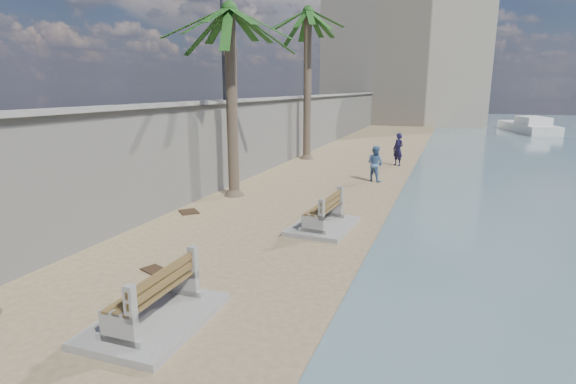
# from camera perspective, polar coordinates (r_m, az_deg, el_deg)

# --- Properties ---
(ground_plane) EXTENTS (140.00, 140.00, 0.00)m
(ground_plane) POSITION_cam_1_polar(r_m,az_deg,el_deg) (7.28, -16.70, -21.73)
(ground_plane) COLOR #957D5B
(seawall) EXTENTS (0.45, 70.00, 3.50)m
(seawall) POSITION_cam_1_polar(r_m,az_deg,el_deg) (26.37, 0.16, 7.99)
(seawall) COLOR gray
(seawall) RESTS_ON ground_plane
(wall_cap) EXTENTS (0.80, 70.00, 0.12)m
(wall_cap) POSITION_cam_1_polar(r_m,az_deg,el_deg) (26.27, 0.16, 11.91)
(wall_cap) COLOR gray
(wall_cap) RESTS_ON seawall
(end_building) EXTENTS (18.00, 12.00, 14.00)m
(end_building) POSITION_cam_1_polar(r_m,az_deg,el_deg) (57.05, 14.88, 15.59)
(end_building) COLOR #B7AA93
(end_building) RESTS_ON ground_plane
(bench_near) EXTENTS (1.75, 2.54, 1.05)m
(bench_near) POSITION_cam_1_polar(r_m,az_deg,el_deg) (8.47, -16.62, -12.90)
(bench_near) COLOR gray
(bench_near) RESTS_ON ground_plane
(bench_far) EXTENTS (1.78, 2.51, 1.02)m
(bench_far) POSITION_cam_1_polar(r_m,az_deg,el_deg) (13.40, 4.50, -2.76)
(bench_far) COLOR gray
(bench_far) RESTS_ON ground_plane
(palm_mid) EXTENTS (5.00, 5.00, 7.72)m
(palm_mid) POSITION_cam_1_polar(r_m,az_deg,el_deg) (17.33, -7.46, 21.73)
(palm_mid) COLOR brown
(palm_mid) RESTS_ON ground_plane
(palm_back) EXTENTS (5.00, 5.00, 9.11)m
(palm_back) POSITION_cam_1_polar(r_m,az_deg,el_deg) (26.65, 2.57, 21.66)
(palm_back) COLOR brown
(palm_back) RESTS_ON ground_plane
(streetlight) EXTENTS (0.28, 0.28, 5.12)m
(streetlight) POSITION_cam_1_polar(r_m,az_deg,el_deg) (19.07, -8.36, 20.65)
(streetlight) COLOR #2D2D33
(streetlight) RESTS_ON wall_cap
(person_a) EXTENTS (0.87, 0.83, 2.01)m
(person_a) POSITION_cam_1_polar(r_m,az_deg,el_deg) (24.80, 13.82, 5.56)
(person_a) COLOR #161234
(person_a) RESTS_ON ground_plane
(person_b) EXTENTS (1.06, 0.96, 1.77)m
(person_b) POSITION_cam_1_polar(r_m,az_deg,el_deg) (20.39, 11.01, 3.80)
(person_b) COLOR #4A6C9A
(person_b) RESTS_ON ground_plane
(yacht_far) EXTENTS (4.58, 9.65, 1.50)m
(yacht_far) POSITION_cam_1_polar(r_m,az_deg,el_deg) (48.87, 28.09, 7.17)
(yacht_far) COLOR silver
(yacht_far) RESTS_ON bay_water
(debris_c) EXTENTS (0.91, 0.91, 0.03)m
(debris_c) POSITION_cam_1_polar(r_m,az_deg,el_deg) (15.52, -12.48, -2.46)
(debris_c) COLOR #382616
(debris_c) RESTS_ON ground_plane
(debris_d) EXTENTS (0.62, 0.56, 0.03)m
(debris_d) POSITION_cam_1_polar(r_m,az_deg,el_deg) (10.93, -16.71, -9.40)
(debris_d) COLOR #382616
(debris_d) RESTS_ON ground_plane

